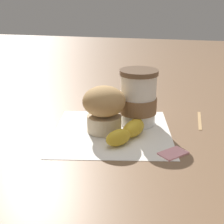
{
  "coord_description": "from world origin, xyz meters",
  "views": [
    {
      "loc": [
        0.58,
        0.14,
        0.27
      ],
      "look_at": [
        0.0,
        0.0,
        0.04
      ],
      "focal_mm": 50.0,
      "sensor_mm": 36.0,
      "label": 1
    }
  ],
  "objects_px": {
    "muffin": "(105,106)",
    "coffee_cup": "(138,99)",
    "banana": "(132,123)",
    "sugar_packet": "(173,152)"
  },
  "relations": [
    {
      "from": "coffee_cup",
      "to": "sugar_packet",
      "type": "bearing_deg",
      "value": 33.8
    },
    {
      "from": "coffee_cup",
      "to": "banana",
      "type": "xyz_separation_m",
      "value": [
        0.04,
        -0.0,
        -0.04
      ]
    },
    {
      "from": "muffin",
      "to": "banana",
      "type": "distance_m",
      "value": 0.07
    },
    {
      "from": "coffee_cup",
      "to": "banana",
      "type": "bearing_deg",
      "value": -6.26
    },
    {
      "from": "coffee_cup",
      "to": "muffin",
      "type": "distance_m",
      "value": 0.08
    },
    {
      "from": "muffin",
      "to": "sugar_packet",
      "type": "xyz_separation_m",
      "value": [
        0.07,
        0.15,
        -0.05
      ]
    },
    {
      "from": "banana",
      "to": "sugar_packet",
      "type": "bearing_deg",
      "value": 46.38
    },
    {
      "from": "muffin",
      "to": "coffee_cup",
      "type": "bearing_deg",
      "value": 130.77
    },
    {
      "from": "coffee_cup",
      "to": "banana",
      "type": "height_order",
      "value": "coffee_cup"
    },
    {
      "from": "coffee_cup",
      "to": "muffin",
      "type": "relative_size",
      "value": 1.25
    }
  ]
}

